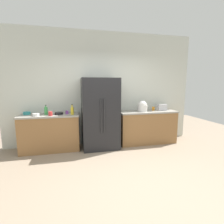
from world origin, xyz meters
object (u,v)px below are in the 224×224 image
at_px(cup_c, 50,114).
at_px(bowl_b, 36,115).
at_px(toaster, 162,107).
at_px(bottle_a, 72,111).
at_px(rice_cooker, 142,107).
at_px(cup_a, 153,109).
at_px(bottle_b, 46,111).
at_px(refrigerator, 100,114).
at_px(bowl_a, 59,113).
at_px(bowl_c, 27,113).
at_px(cup_b, 67,112).

bearing_deg(cup_c, bowl_b, 173.62).
relative_size(toaster, bottle_a, 1.03).
bearing_deg(bottle_a, toaster, 3.26).
xyz_separation_m(rice_cooker, cup_c, (-2.37, -0.14, -0.08)).
bearing_deg(cup_a, bottle_a, -175.46).
bearing_deg(bottle_a, bottle_b, 169.01).
distance_m(refrigerator, bowl_a, 1.02).
relative_size(toaster, cup_c, 2.65).
distance_m(bowl_a, bowl_c, 0.78).
height_order(rice_cooker, bottle_b, rice_cooker).
bearing_deg(toaster, refrigerator, -176.61).
height_order(rice_cooker, bowl_b, rice_cooker).
xyz_separation_m(cup_a, bowl_a, (-2.57, -0.10, -0.02)).
xyz_separation_m(bottle_a, bowl_c, (-1.08, 0.23, -0.06)).
xyz_separation_m(refrigerator, bottle_b, (-1.32, 0.09, 0.11)).
bearing_deg(rice_cooker, refrigerator, -177.52).
height_order(refrigerator, bottle_a, refrigerator).
distance_m(bottle_a, bowl_b, 0.83).
xyz_separation_m(refrigerator, bottle_a, (-0.69, -0.04, 0.10)).
bearing_deg(toaster, rice_cooker, -174.89).
bearing_deg(bowl_a, bottle_b, 171.41).
relative_size(rice_cooker, cup_b, 3.56).
xyz_separation_m(cup_a, bowl_c, (-3.33, 0.05, -0.02)).
relative_size(toaster, cup_b, 3.13).
bearing_deg(cup_a, cup_c, -175.17).
bearing_deg(bowl_a, cup_b, 8.66).
height_order(toaster, rice_cooker, rice_cooker).
bearing_deg(toaster, cup_b, -179.19).
bearing_deg(bowl_c, bottle_b, -13.01).
xyz_separation_m(rice_cooker, bowl_a, (-2.19, -0.01, -0.10)).
height_order(bottle_a, bottle_b, bottle_a).
distance_m(refrigerator, rice_cooker, 1.19).
xyz_separation_m(refrigerator, cup_b, (-0.82, 0.07, 0.05)).
bearing_deg(cup_a, bowl_b, -176.35).
bearing_deg(bottle_b, cup_a, 1.15).
xyz_separation_m(bottle_a, bottle_b, (-0.62, 0.12, 0.00)).
bearing_deg(bowl_b, bowl_a, 10.43).
height_order(bowl_b, bowl_c, bowl_c).
distance_m(rice_cooker, bowl_b, 2.70).
bearing_deg(bottle_b, bowl_b, -145.74).
relative_size(bottle_b, bowl_a, 1.21).
bearing_deg(cup_b, bowl_b, -170.05).
height_order(cup_a, bowl_a, cup_a).
bearing_deg(refrigerator, toaster, 3.39).
bearing_deg(cup_a, bowl_c, 179.16).
xyz_separation_m(bowl_a, bowl_b, (-0.51, -0.09, 0.00)).
relative_size(bottle_a, cup_a, 2.45).
bearing_deg(bowl_c, toaster, -1.37).
bearing_deg(rice_cooker, bowl_a, -179.71).
distance_m(cup_c, bowl_b, 0.33).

